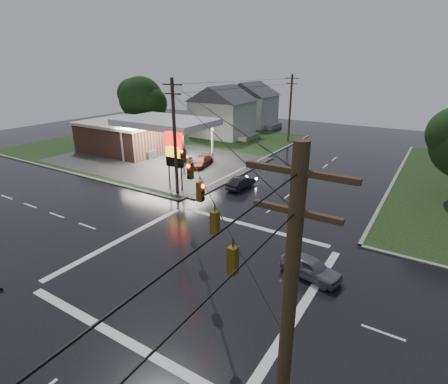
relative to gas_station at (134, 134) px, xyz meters
The scene contains 14 objects.
ground 32.46m from the gas_station, 37.50° to the right, with size 120.00×120.00×0.00m, color black.
grass_nw 6.79m from the gas_station, 92.95° to the left, with size 36.00×36.00×0.08m, color black.
gas_station is the anchor object (origin of this frame).
pylon_sign 17.81m from the gas_station, 31.22° to the right, with size 2.00×0.35×6.00m.
utility_pole_nw 19.38m from the gas_station, 32.23° to the right, with size 2.20×0.32×11.00m.
utility_pole_se 45.83m from the gas_station, 39.70° to the right, with size 2.20×0.32×11.00m.
utility_pole_n 24.60m from the gas_station, 48.53° to the left, with size 2.20×0.32×10.50m.
traffic_signals 32.63m from the gas_station, 37.50° to the right, with size 26.87×26.87×1.47m.
house_near 17.07m from the gas_station, 73.83° to the left, with size 11.05×8.48×8.60m.
house_far 28.61m from the gas_station, 82.50° to the left, with size 11.05×8.48×8.60m.
tree_nw_behind 13.63m from the gas_station, 128.42° to the left, with size 8.93×7.60×10.00m.
car_north 21.46m from the gas_station, 14.69° to the right, with size 1.30×3.74×1.23m, color black.
car_crossing 36.38m from the gas_station, 27.95° to the right, with size 1.53×3.79×1.29m, color slate.
car_pump 12.89m from the gas_station, ahead, with size 1.82×4.48×1.30m, color #521D12.
Camera 1 is at (11.59, -15.48, 12.32)m, focal length 28.00 mm.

